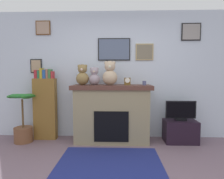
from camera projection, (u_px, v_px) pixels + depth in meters
back_wall at (117, 75)px, 4.02m from camera, size 5.20×0.15×2.60m
fireplace at (112, 113)px, 3.75m from camera, size 1.53×0.61×1.11m
bookshelf at (45, 106)px, 3.86m from camera, size 0.45×0.16×1.44m
potted_plant at (23, 123)px, 3.69m from camera, size 0.54×0.57×0.96m
tv_stand at (180, 131)px, 3.71m from camera, size 0.61×0.40×0.43m
television at (181, 111)px, 3.67m from camera, size 0.58×0.14×0.38m
area_rug at (110, 163)px, 2.84m from camera, size 1.55×1.16×0.01m
candle_jar at (144, 83)px, 3.66m from camera, size 0.07×0.07×0.08m
mantel_clock at (127, 81)px, 3.67m from camera, size 0.12×0.09×0.14m
teddy_bear_cream at (83, 76)px, 3.69m from camera, size 0.25×0.25×0.40m
teddy_bear_tan at (94, 77)px, 3.68m from camera, size 0.22×0.22×0.35m
teddy_bear_brown at (110, 74)px, 3.67m from camera, size 0.29×0.29×0.47m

